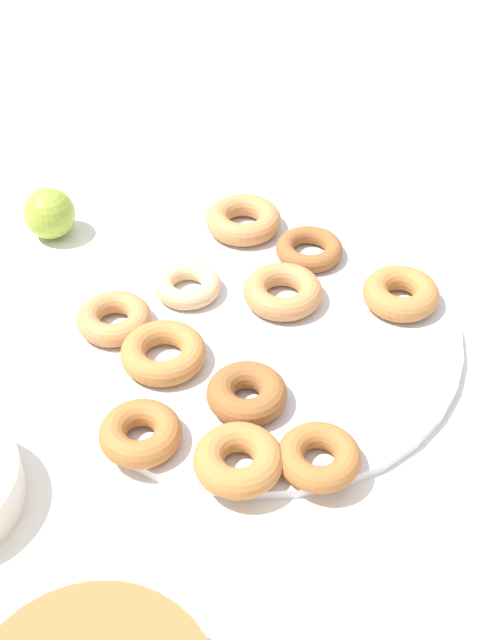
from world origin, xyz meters
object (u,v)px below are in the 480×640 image
donut_6 (286,293)px  apple (50,213)px  donut_7 (185,287)px  donut_3 (140,433)px  donut_0 (247,394)px  donut_10 (319,457)px  donut_1 (309,249)px  donut_2 (163,353)px  donut_5 (243,220)px  donut_8 (238,460)px  donut_9 (114,319)px  donut_plate (256,330)px  donut_4 (401,293)px

donut_6 → apple: 0.33m
donut_7 → donut_3: bearing=118.0°
donut_0 → donut_10: donut_0 is taller
donut_0 → donut_1: donut_0 is taller
donut_2 → donut_10: donut_2 is taller
donut_5 → donut_8: bearing=125.3°
donut_1 → donut_8: donut_8 is taller
donut_5 → donut_7: size_ratio=1.23×
donut_5 → donut_9: size_ratio=1.16×
donut_2 → donut_3: same height
donut_2 → donut_8: size_ratio=1.07×
donut_plate → donut_7: size_ratio=5.89×
donut_1 → donut_plate: bearing=98.4°
donut_plate → donut_2: bearing=66.4°
donut_2 → donut_4: 0.28m
donut_9 → donut_7: bearing=-107.2°
donut_3 → donut_7: size_ratio=1.04×
donut_8 → donut_9: bearing=-19.2°
donut_5 → apple: bearing=34.7°
donut_7 → donut_0: bearing=148.5°
donut_2 → donut_0: bearing=-178.1°
apple → donut_2: bearing=159.1°
donut_5 → donut_10: 0.39m
donut_8 → donut_3: bearing=16.7°
donut_3 → donut_5: (0.13, -0.35, 0.00)m
donut_plate → donut_3: size_ratio=5.68×
donut_1 → donut_5: bearing=0.6°
donut_2 → apple: (0.28, -0.11, 0.01)m
donut_2 → donut_4: (-0.16, -0.24, 0.00)m
donut_5 → donut_9: donut_5 is taller
donut_6 → donut_7: (0.10, 0.06, -0.00)m
donut_plate → donut_3: donut_3 is taller
donut_7 → donut_10: size_ratio=0.98×
donut_10 → donut_6: bearing=-48.8°
donut_3 → donut_5: 0.37m
donut_9 → donut_2: bearing=172.9°
donut_4 → donut_7: bearing=32.7°
donut_plate → donut_5: (0.12, -0.14, 0.02)m
donut_4 → donut_9: bearing=43.5°
donut_3 → donut_5: size_ratio=0.84×
donut_plate → donut_5: 0.19m
donut_1 → donut_0: bearing=108.5°
donut_3 → donut_9: bearing=-39.1°
donut_4 → donut_6: size_ratio=0.96×
donut_5 → apple: (0.20, 0.14, 0.01)m
donut_6 → donut_1: bearing=-74.0°
donut_10 → apple: 0.50m
donut_1 → donut_7: 0.17m
donut_4 → donut_7: donut_4 is taller
donut_3 → apple: 0.39m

